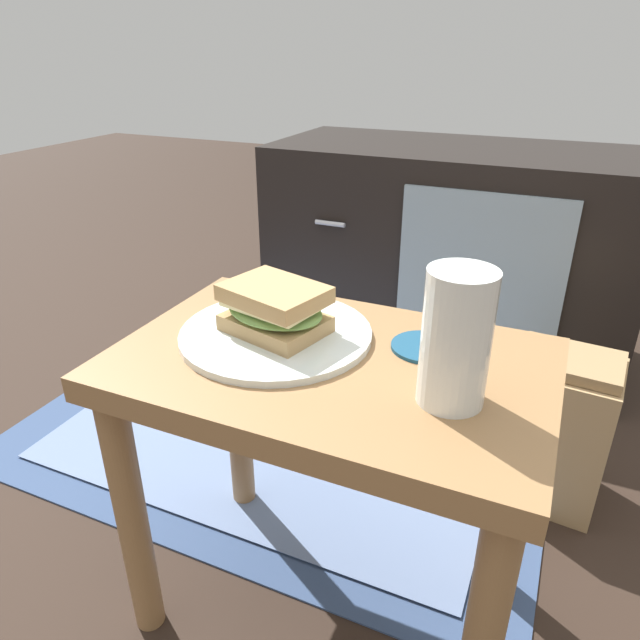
% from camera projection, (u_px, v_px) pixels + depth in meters
% --- Properties ---
extents(ground_plane, '(8.00, 8.00, 0.00)m').
position_uv_depth(ground_plane, '(329.00, 601.00, 0.94)').
color(ground_plane, '#2D2119').
extents(side_table, '(0.56, 0.36, 0.46)m').
position_uv_depth(side_table, '(330.00, 415.00, 0.78)').
color(side_table, olive).
rests_on(side_table, ground).
extents(tv_cabinet, '(0.96, 0.46, 0.58)m').
position_uv_depth(tv_cabinet, '(448.00, 253.00, 1.61)').
color(tv_cabinet, black).
rests_on(tv_cabinet, ground).
extents(area_rug, '(1.18, 0.77, 0.01)m').
position_uv_depth(area_rug, '(280.00, 432.00, 1.34)').
color(area_rug, '#384C72').
rests_on(area_rug, ground).
extents(plate, '(0.26, 0.26, 0.01)m').
position_uv_depth(plate, '(276.00, 334.00, 0.79)').
color(plate, silver).
rests_on(plate, side_table).
extents(sandwich_front, '(0.16, 0.14, 0.07)m').
position_uv_depth(sandwich_front, '(275.00, 309.00, 0.77)').
color(sandwich_front, tan).
rests_on(sandwich_front, plate).
extents(beer_glass, '(0.08, 0.08, 0.16)m').
position_uv_depth(beer_glass, '(456.00, 342.00, 0.62)').
color(beer_glass, silver).
rests_on(beer_glass, side_table).
extents(coaster, '(0.09, 0.09, 0.01)m').
position_uv_depth(coaster, '(424.00, 347.00, 0.76)').
color(coaster, navy).
rests_on(coaster, side_table).
extents(paper_bag, '(0.20, 0.18, 0.31)m').
position_uv_depth(paper_bag, '(556.00, 428.00, 1.11)').
color(paper_bag, tan).
rests_on(paper_bag, ground).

